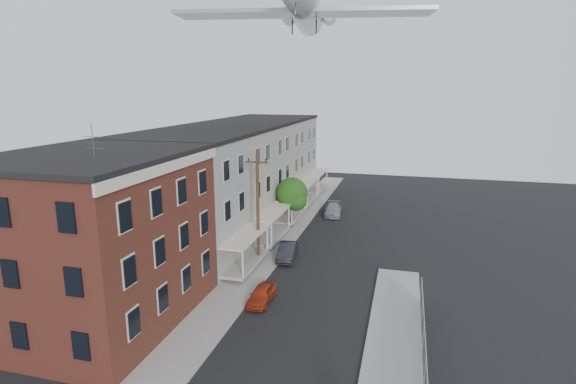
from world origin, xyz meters
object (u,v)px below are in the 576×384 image
at_px(street_tree, 293,195).
at_px(car_mid, 287,251).
at_px(utility_pole, 258,207).
at_px(car_far, 333,210).
at_px(airplane, 304,5).
at_px(car_near, 262,294).

height_order(street_tree, car_mid, street_tree).
height_order(utility_pole, street_tree, utility_pole).
height_order(street_tree, car_far, street_tree).
xyz_separation_m(utility_pole, street_tree, (0.33, 9.92, -1.22)).
relative_size(car_far, airplane, 0.16).
bearing_deg(street_tree, utility_pole, -91.89).
distance_m(car_near, airplane, 27.34).
relative_size(utility_pole, street_tree, 1.73).
bearing_deg(car_mid, airplane, 88.33).
bearing_deg(airplane, utility_pole, -95.69).
height_order(car_far, airplane, airplane).
bearing_deg(car_far, utility_pole, -109.26).
bearing_deg(airplane, car_mid, -84.57).
bearing_deg(car_mid, utility_pole, -150.40).
relative_size(utility_pole, car_near, 2.72).
xyz_separation_m(street_tree, car_far, (3.19, 5.76, -2.83)).
distance_m(car_mid, airplane, 22.92).
bearing_deg(utility_pole, street_tree, 88.11).
relative_size(car_near, car_far, 0.77).
height_order(car_near, car_mid, car_mid).
relative_size(utility_pole, airplane, 0.34).
distance_m(street_tree, car_mid, 9.04).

